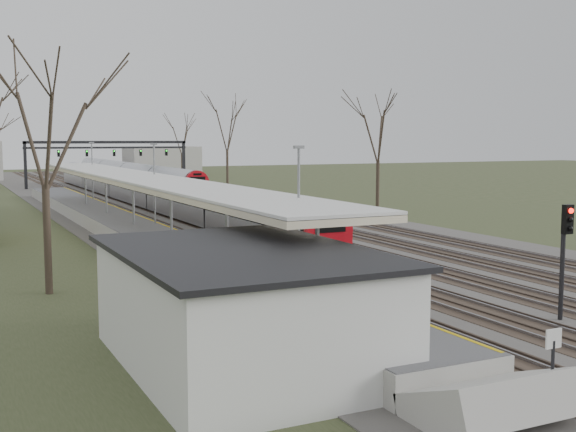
% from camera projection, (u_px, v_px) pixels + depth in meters
% --- Properties ---
extents(track_bed, '(24.00, 160.00, 0.22)m').
position_uv_depth(track_bed, '(178.00, 206.00, 67.59)').
color(track_bed, '#474442').
rests_on(track_bed, ground).
extents(platform, '(3.50, 69.00, 1.00)m').
position_uv_depth(platform, '(121.00, 227.00, 47.85)').
color(platform, '#9E9B93').
rests_on(platform, ground).
extents(canopy, '(4.10, 50.00, 3.11)m').
position_uv_depth(canopy, '(137.00, 179.00, 43.45)').
color(canopy, slate).
rests_on(canopy, platform).
extents(station_building, '(6.00, 9.00, 3.20)m').
position_uv_depth(station_building, '(241.00, 310.00, 19.85)').
color(station_building, silver).
rests_on(station_building, ground).
extents(signal_gantry, '(21.00, 0.59, 6.08)m').
position_uv_depth(signal_gantry, '(108.00, 150.00, 93.91)').
color(signal_gantry, black).
rests_on(signal_gantry, ground).
extents(tree_west_near, '(5.00, 5.00, 10.30)m').
position_uv_depth(tree_west_near, '(43.00, 114.00, 28.46)').
color(tree_west_near, '#2D231C').
rests_on(tree_west_near, ground).
extents(tree_east_far, '(5.00, 5.00, 10.30)m').
position_uv_depth(tree_east_far, '(378.00, 127.00, 61.17)').
color(tree_east_far, '#2D231C').
rests_on(tree_east_far, ground).
extents(train_near, '(2.62, 75.21, 3.05)m').
position_uv_depth(train_near, '(140.00, 190.00, 69.12)').
color(train_near, '#ACB0B7').
rests_on(train_near, ground).
extents(train_far, '(2.62, 60.21, 3.05)m').
position_uv_depth(train_far, '(129.00, 173.00, 101.97)').
color(train_far, '#ACB0B7').
rests_on(train_far, ground).
extents(passenger, '(0.40, 0.61, 1.66)m').
position_uv_depth(passenger, '(250.00, 254.00, 28.20)').
color(passenger, navy).
rests_on(passenger, platform).
extents(signal_post, '(0.35, 0.45, 4.10)m').
position_uv_depth(signal_post, '(565.00, 245.00, 24.53)').
color(signal_post, black).
rests_on(signal_post, ground).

